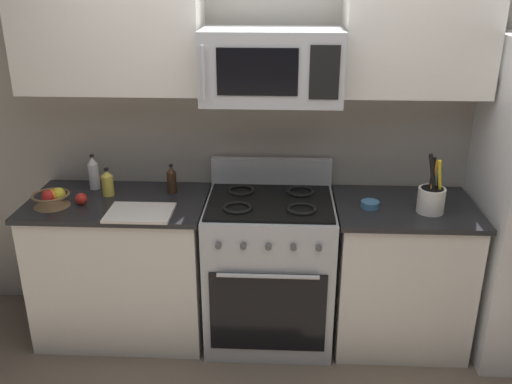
{
  "coord_description": "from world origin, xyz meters",
  "views": [
    {
      "loc": [
        0.07,
        -2.37,
        2.18
      ],
      "look_at": [
        -0.08,
        0.53,
        1.03
      ],
      "focal_mm": 38.88,
      "sensor_mm": 36.0,
      "label": 1
    }
  ],
  "objects": [
    {
      "name": "upper_cabinets_right",
      "position": [
        0.8,
        0.83,
        1.89
      ],
      "size": [
        0.81,
        0.34,
        0.72
      ],
      "color": "silver"
    },
    {
      "name": "apple_loose",
      "position": [
        -1.11,
        0.58,
        0.94
      ],
      "size": [
        0.07,
        0.07,
        0.07
      ],
      "primitive_type": "sphere",
      "color": "red",
      "rests_on": "counter_left"
    },
    {
      "name": "range_oven",
      "position": [
        -0.0,
        0.66,
        0.47
      ],
      "size": [
        0.76,
        0.69,
        1.09
      ],
      "color": "#B2B5BA",
      "rests_on": "ground"
    },
    {
      "name": "counter_left",
      "position": [
        -0.92,
        0.66,
        0.46
      ],
      "size": [
        1.06,
        0.65,
        0.91
      ],
      "color": "silver",
      "rests_on": "ground"
    },
    {
      "name": "fruit_basket",
      "position": [
        -1.27,
        0.55,
        0.96
      ],
      "size": [
        0.22,
        0.22,
        0.1
      ],
      "color": "brown",
      "rests_on": "counter_left"
    },
    {
      "name": "bottle_oil",
      "position": [
        -0.99,
        0.73,
        0.99
      ],
      "size": [
        0.07,
        0.07,
        0.17
      ],
      "color": "gold",
      "rests_on": "counter_left"
    },
    {
      "name": "utensil_crock",
      "position": [
        0.91,
        0.57,
        1.0
      ],
      "size": [
        0.15,
        0.15,
        0.35
      ],
      "color": "white",
      "rests_on": "counter_right"
    },
    {
      "name": "bottle_vinegar",
      "position": [
        -1.11,
        0.84,
        1.01
      ],
      "size": [
        0.07,
        0.07,
        0.22
      ],
      "color": "silver",
      "rests_on": "counter_left"
    },
    {
      "name": "bottle_soy",
      "position": [
        -0.61,
        0.8,
        0.99
      ],
      "size": [
        0.06,
        0.06,
        0.18
      ],
      "color": "#382314",
      "rests_on": "counter_left"
    },
    {
      "name": "counter_right",
      "position": [
        0.8,
        0.66,
        0.46
      ],
      "size": [
        0.82,
        0.65,
        0.91
      ],
      "color": "silver",
      "rests_on": "ground"
    },
    {
      "name": "microwave",
      "position": [
        -0.0,
        0.69,
        1.71
      ],
      "size": [
        0.76,
        0.44,
        0.39
      ],
      "color": "#B2B5BA"
    },
    {
      "name": "prep_bowl",
      "position": [
        0.58,
        0.62,
        0.93
      ],
      "size": [
        0.11,
        0.11,
        0.04
      ],
      "color": "teal",
      "rests_on": "counter_right"
    },
    {
      "name": "wall_back",
      "position": [
        0.0,
        1.05,
        1.3
      ],
      "size": [
        8.0,
        0.1,
        2.6
      ],
      "primitive_type": "cube",
      "color": "#9E998E",
      "rests_on": "ground"
    },
    {
      "name": "upper_cabinets_left",
      "position": [
        -0.93,
        0.83,
        1.89
      ],
      "size": [
        1.05,
        0.34,
        0.72
      ],
      "color": "silver"
    },
    {
      "name": "cutting_board",
      "position": [
        -0.73,
        0.46,
        0.92
      ],
      "size": [
        0.37,
        0.28,
        0.02
      ],
      "primitive_type": "cube",
      "rotation": [
        0.0,
        0.0,
        -0.0
      ],
      "color": "silver",
      "rests_on": "counter_left"
    }
  ]
}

